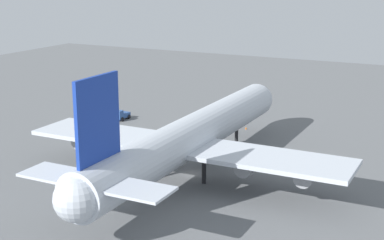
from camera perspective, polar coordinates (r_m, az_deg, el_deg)
The scene contains 4 objects.
ground_plane at distance 96.06m, azimuth 0.00°, elevation -5.46°, with size 269.61×269.61×0.00m, color slate.
cargo_airplane at distance 93.81m, azimuth -0.05°, elevation -1.64°, with size 67.40×54.93×21.00m.
maintenance_van at distance 131.19m, azimuth -7.18°, elevation 0.51°, with size 4.42×2.41×2.49m.
safety_cone_nose at distance 123.24m, azimuth 5.48°, elevation -0.81°, with size 0.40×0.40×0.57m, color orange.
Camera 1 is at (-80.43, -40.73, 33.14)m, focal length 52.77 mm.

